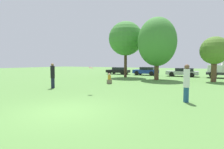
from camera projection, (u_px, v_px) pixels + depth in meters
The scene contains 11 objects.
ground_plane at pixel (64, 111), 7.21m from camera, with size 120.00×120.00×0.00m, color #54843D.
person_thrower at pixel (53, 75), 13.64m from camera, with size 0.32×0.32×1.94m.
person_catcher at pixel (186, 83), 8.78m from camera, with size 0.30×0.30×1.91m.
frisbee at pixel (91, 68), 11.29m from camera, with size 0.30×0.29×0.13m.
bystander_sitting at pixel (109, 79), 16.47m from camera, with size 0.39×0.32×1.02m.
tree_0 at pixel (126, 39), 23.52m from camera, with size 4.52×4.52×7.45m.
tree_1 at pixel (157, 42), 20.01m from camera, with size 4.37×4.37×7.11m.
tree_2 at pixel (215, 51), 17.89m from camera, with size 2.81×2.81×4.63m.
parked_car_black at pixel (118, 70), 30.03m from camera, with size 3.96×1.96×1.19m.
parked_car_blue at pixel (146, 71), 27.75m from camera, with size 3.88×2.12×1.28m.
parked_car_silver at pixel (183, 72), 25.11m from camera, with size 4.34×2.09×1.20m.
Camera 1 is at (5.27, -5.14, 1.99)m, focal length 28.22 mm.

